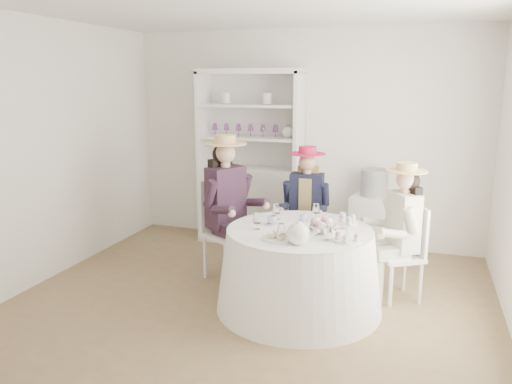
% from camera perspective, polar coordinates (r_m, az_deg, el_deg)
% --- Properties ---
extents(ground, '(4.50, 4.50, 0.00)m').
position_cam_1_polar(ground, '(4.91, -0.38, -12.30)').
color(ground, brown).
rests_on(ground, ground).
extents(ceiling, '(4.50, 4.50, 0.00)m').
position_cam_1_polar(ceiling, '(4.50, -0.43, 20.70)').
color(ceiling, white).
rests_on(ceiling, wall_back).
extents(wall_back, '(4.50, 0.00, 4.50)m').
position_cam_1_polar(wall_back, '(6.42, 5.43, 6.13)').
color(wall_back, silver).
rests_on(wall_back, ground).
extents(wall_front, '(4.50, 0.00, 4.50)m').
position_cam_1_polar(wall_front, '(2.74, -14.13, -2.95)').
color(wall_front, silver).
rests_on(wall_front, ground).
extents(wall_left, '(0.00, 4.50, 4.50)m').
position_cam_1_polar(wall_left, '(5.65, -22.61, 4.34)').
color(wall_left, silver).
rests_on(wall_left, ground).
extents(tea_table, '(1.52, 1.52, 0.76)m').
position_cam_1_polar(tea_table, '(4.65, 4.93, -8.75)').
color(tea_table, white).
rests_on(tea_table, ground).
extents(hutch, '(1.40, 0.72, 2.21)m').
position_cam_1_polar(hutch, '(6.45, -0.53, 1.16)').
color(hutch, silver).
rests_on(hutch, ground).
extents(side_table, '(0.54, 0.54, 0.72)m').
position_cam_1_polar(side_table, '(6.22, 13.12, -3.66)').
color(side_table, silver).
rests_on(side_table, ground).
extents(hatbox, '(0.40, 0.40, 0.32)m').
position_cam_1_polar(hatbox, '(6.10, 13.36, 1.04)').
color(hatbox, black).
rests_on(hatbox, side_table).
extents(guest_left, '(0.65, 0.59, 1.53)m').
position_cam_1_polar(guest_left, '(5.17, -3.28, -0.89)').
color(guest_left, silver).
rests_on(guest_left, ground).
extents(guest_mid, '(0.50, 0.52, 1.38)m').
position_cam_1_polar(guest_mid, '(5.47, 5.76, -1.06)').
color(guest_mid, silver).
rests_on(guest_mid, ground).
extents(guest_right, '(0.57, 0.53, 1.33)m').
position_cam_1_polar(guest_right, '(4.89, 16.23, -3.52)').
color(guest_right, silver).
rests_on(guest_right, ground).
extents(spare_chair, '(0.45, 0.45, 1.02)m').
position_cam_1_polar(spare_chair, '(6.06, 2.84, -1.95)').
color(spare_chair, silver).
rests_on(spare_chair, ground).
extents(teacup_a, '(0.12, 0.12, 0.08)m').
position_cam_1_polar(teacup_a, '(4.64, 1.83, -3.28)').
color(teacup_a, white).
rests_on(teacup_a, tea_table).
extents(teacup_b, '(0.10, 0.10, 0.07)m').
position_cam_1_polar(teacup_b, '(4.76, 5.42, -2.96)').
color(teacup_b, white).
rests_on(teacup_b, tea_table).
extents(teacup_c, '(0.09, 0.09, 0.07)m').
position_cam_1_polar(teacup_c, '(4.65, 8.18, -3.42)').
color(teacup_c, white).
rests_on(teacup_c, tea_table).
extents(flower_bowl, '(0.26, 0.26, 0.06)m').
position_cam_1_polar(flower_bowl, '(4.43, 7.68, -4.25)').
color(flower_bowl, white).
rests_on(flower_bowl, tea_table).
extents(flower_arrangement, '(0.17, 0.18, 0.07)m').
position_cam_1_polar(flower_arrangement, '(4.40, 7.58, -3.64)').
color(flower_arrangement, pink).
rests_on(flower_arrangement, tea_table).
extents(table_teapot, '(0.27, 0.19, 0.20)m').
position_cam_1_polar(table_teapot, '(4.10, 4.90, -4.78)').
color(table_teapot, white).
rests_on(table_teapot, tea_table).
extents(sandwich_plate, '(0.28, 0.28, 0.06)m').
position_cam_1_polar(sandwich_plate, '(4.23, 2.61, -5.18)').
color(sandwich_plate, white).
rests_on(sandwich_plate, tea_table).
extents(cupcake_stand, '(0.23, 0.23, 0.22)m').
position_cam_1_polar(cupcake_stand, '(4.22, 10.40, -4.52)').
color(cupcake_stand, white).
rests_on(cupcake_stand, tea_table).
extents(stemware_set, '(0.81, 0.84, 0.15)m').
position_cam_1_polar(stemware_set, '(4.50, 5.04, -3.32)').
color(stemware_set, white).
rests_on(stemware_set, tea_table).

